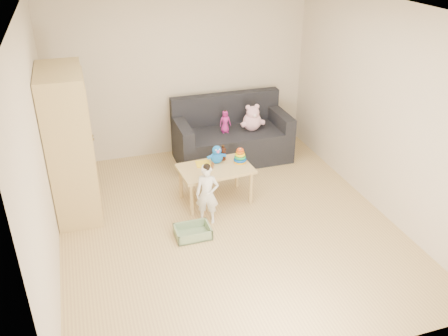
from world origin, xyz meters
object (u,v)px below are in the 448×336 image
object	(u,v)px
sofa	(232,145)
toddler	(207,195)
play_table	(216,184)
wardrobe	(69,144)

from	to	relation	value
sofa	toddler	xyz separation A→B (m)	(-0.85, -1.56, 0.14)
play_table	wardrobe	bearing A→B (deg)	169.30
wardrobe	toddler	distance (m)	1.80
play_table	toddler	world-z (taller)	toddler
sofa	toddler	bearing A→B (deg)	-118.41
play_table	toddler	xyz separation A→B (m)	(-0.24, -0.46, 0.14)
wardrobe	sofa	size ratio (longest dim) A/B	1.07
wardrobe	toddler	size ratio (longest dim) A/B	2.43
sofa	play_table	xyz separation A→B (m)	(-0.60, -1.11, 0.00)
wardrobe	play_table	distance (m)	1.92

